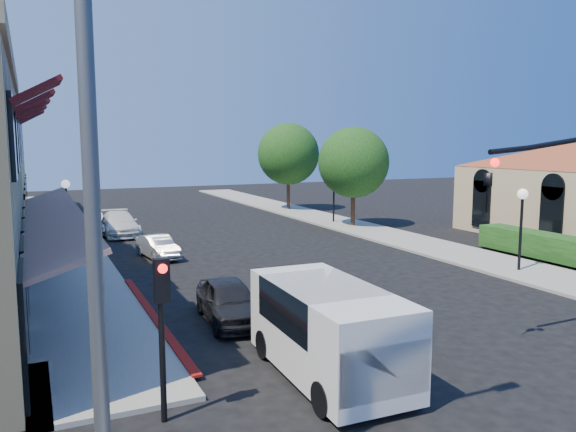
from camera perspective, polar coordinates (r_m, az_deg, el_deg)
name	(u,v)px	position (r m, az deg, el deg)	size (l,w,h in m)	color
ground	(520,379)	(14.68, 22.55, -15.06)	(120.00, 120.00, 0.00)	black
sidewalk_left	(59,233)	(36.49, -22.26, -1.61)	(3.50, 50.00, 0.12)	gray
sidewalk_right	(316,217)	(41.08, 2.89, -0.09)	(3.50, 50.00, 0.12)	gray
curb_red_strip	(154,320)	(18.22, -13.48, -10.26)	(0.25, 10.00, 0.06)	maroon
hedge	(552,261)	(28.89, 25.26, -4.18)	(1.40, 8.00, 1.10)	#134012
street_tree_a	(354,162)	(36.41, 6.67, 5.42)	(4.56, 4.56, 6.48)	#372116
street_tree_b	(288,154)	(45.24, 0.03, 6.32)	(4.94, 4.94, 7.02)	#372116
secondary_signal	(162,309)	(11.15, -12.69, -9.24)	(0.28, 0.42, 3.32)	black
cobra_streetlight	(121,161)	(7.13, -16.63, 5.37)	(3.60, 0.25, 9.31)	#595B5E
lamppost_left_near	(96,237)	(17.36, -18.94, -2.04)	(0.44, 0.44, 3.57)	black
lamppost_left_far	(66,196)	(31.23, -21.61, 1.92)	(0.44, 0.44, 3.57)	black
lamppost_right_near	(522,209)	(25.44, 22.67, 0.71)	(0.44, 0.44, 3.57)	black
lamppost_right_far	(334,183)	(38.06, 4.68, 3.34)	(0.44, 0.44, 3.57)	black
white_van	(330,326)	(13.30, 4.25, -11.10)	(2.29, 4.96, 2.17)	silver
parked_car_a	(229,301)	(17.53, -6.01, -8.55)	(1.56, 3.87, 1.32)	black
parked_car_b	(158,247)	(27.41, -13.08, -3.08)	(1.16, 3.32, 1.09)	#929497
parked_car_c	(120,224)	(34.72, -16.74, -0.76)	(1.93, 4.75, 1.38)	white
parked_car_d	(105,225)	(35.63, -18.12, -0.87)	(1.75, 3.79, 1.05)	silver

